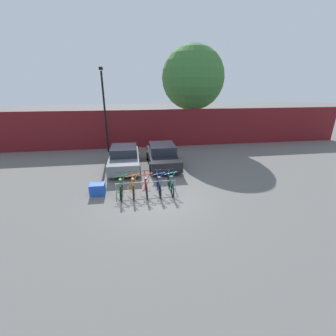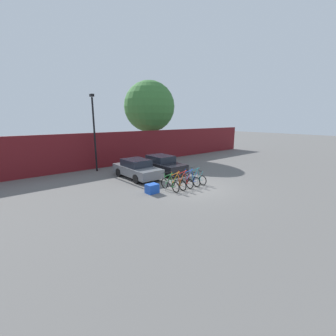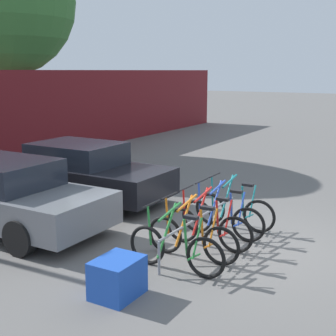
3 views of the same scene
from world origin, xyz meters
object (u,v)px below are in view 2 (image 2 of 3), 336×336
(bicycle_orange, at_px, (177,183))
(car_black, at_px, (161,164))
(bicycle_red, at_px, (184,181))
(tree_behind_hoarding, at_px, (149,107))
(cargo_crate, at_px, (152,189))
(bicycle_teal, at_px, (197,178))
(bicycle_blue, at_px, (191,180))
(lamp_post, at_px, (94,129))
(bicycle_green, at_px, (170,184))
(car_grey, at_px, (137,169))
(bike_rack, at_px, (182,179))

(bicycle_orange, height_order, car_black, car_black)
(bicycle_orange, relative_size, bicycle_red, 1.00)
(bicycle_red, bearing_deg, tree_behind_hoarding, 65.72)
(cargo_crate, xyz_separation_m, tree_behind_hoarding, (7.27, 10.49, 5.29))
(bicycle_orange, bearing_deg, cargo_crate, 170.21)
(bicycle_red, distance_m, bicycle_teal, 1.20)
(bicycle_teal, bearing_deg, bicycle_red, -179.59)
(cargo_crate, bearing_deg, bicycle_orange, -9.61)
(bicycle_red, distance_m, tree_behind_hoarding, 12.94)
(bicycle_blue, distance_m, lamp_post, 9.10)
(bicycle_green, relative_size, bicycle_blue, 1.00)
(bicycle_blue, bearing_deg, bicycle_orange, 178.26)
(bicycle_blue, height_order, car_black, car_black)
(car_grey, xyz_separation_m, lamp_post, (-1.39, 4.11, 2.77))
(bicycle_blue, bearing_deg, cargo_crate, 172.64)
(bicycle_blue, relative_size, car_black, 0.38)
(bicycle_teal, height_order, cargo_crate, bicycle_teal)
(bike_rack, bearing_deg, bicycle_red, -94.93)
(bicycle_teal, bearing_deg, bicycle_green, -179.59)
(bicycle_blue, bearing_deg, lamp_post, 109.69)
(bike_rack, bearing_deg, bicycle_green, -172.88)
(bicycle_orange, xyz_separation_m, tree_behind_hoarding, (5.56, 10.77, 5.19))
(car_grey, bearing_deg, bike_rack, -73.02)
(bicycle_green, bearing_deg, cargo_crate, 162.22)
(bicycle_green, distance_m, bicycle_teal, 2.38)
(bicycle_blue, xyz_separation_m, tree_behind_hoarding, (4.34, 10.77, 5.19))
(bicycle_orange, height_order, bicycle_red, same)
(bicycle_red, bearing_deg, bicycle_teal, 0.41)
(bike_rack, xyz_separation_m, bicycle_teal, (1.19, -0.15, -0.10))
(car_black, bearing_deg, lamp_post, 134.54)
(cargo_crate, bearing_deg, bike_rack, -3.43)
(bicycle_red, bearing_deg, bicycle_blue, 0.41)
(bicycle_orange, relative_size, bicycle_blue, 1.00)
(lamp_post, bearing_deg, bicycle_green, -80.48)
(lamp_post, bearing_deg, cargo_crate, -88.50)
(bicycle_green, distance_m, lamp_post, 8.65)
(lamp_post, xyz_separation_m, cargo_crate, (0.20, -7.69, -3.18))
(bicycle_green, bearing_deg, bicycle_teal, -3.54)
(car_black, bearing_deg, bike_rack, -108.56)
(bicycle_orange, relative_size, tree_behind_hoarding, 0.20)
(bicycle_red, bearing_deg, bike_rack, 85.48)
(bike_rack, distance_m, car_grey, 3.89)
(car_grey, distance_m, lamp_post, 5.15)
(bicycle_green, distance_m, cargo_crate, 1.18)
(bike_rack, bearing_deg, cargo_crate, 176.57)
(bike_rack, xyz_separation_m, bicycle_red, (-0.01, -0.15, -0.10))
(bike_rack, height_order, bicycle_green, bicycle_green)
(bicycle_red, xyz_separation_m, lamp_post, (-2.51, 7.97, 3.08))
(bike_rack, relative_size, car_black, 0.65)
(car_black, bearing_deg, car_grey, -175.22)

